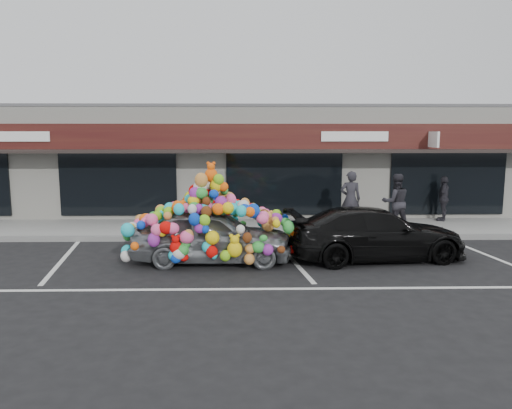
{
  "coord_description": "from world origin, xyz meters",
  "views": [
    {
      "loc": [
        1.58,
        -12.56,
        3.35
      ],
      "look_at": [
        1.89,
        1.4,
        1.28
      ],
      "focal_mm": 35.0,
      "sensor_mm": 36.0,
      "label": 1
    }
  ],
  "objects_px": {
    "toy_car": "(212,229)",
    "pedestrian_c": "(444,198)",
    "pedestrian_a": "(350,199)",
    "pedestrian_b": "(396,202)",
    "black_sedan": "(376,234)"
  },
  "relations": [
    {
      "from": "toy_car",
      "to": "pedestrian_a",
      "type": "bearing_deg",
      "value": -46.91
    },
    {
      "from": "black_sedan",
      "to": "pedestrian_b",
      "type": "xyz_separation_m",
      "value": [
        1.44,
        3.07,
        0.39
      ]
    },
    {
      "from": "toy_car",
      "to": "pedestrian_c",
      "type": "bearing_deg",
      "value": -56.9
    },
    {
      "from": "toy_car",
      "to": "black_sedan",
      "type": "height_order",
      "value": "toy_car"
    },
    {
      "from": "pedestrian_b",
      "to": "pedestrian_c",
      "type": "height_order",
      "value": "pedestrian_b"
    },
    {
      "from": "pedestrian_b",
      "to": "pedestrian_c",
      "type": "bearing_deg",
      "value": -145.44
    },
    {
      "from": "toy_car",
      "to": "pedestrian_c",
      "type": "height_order",
      "value": "toy_car"
    },
    {
      "from": "pedestrian_a",
      "to": "pedestrian_c",
      "type": "bearing_deg",
      "value": -159.03
    },
    {
      "from": "black_sedan",
      "to": "pedestrian_c",
      "type": "distance_m",
      "value": 6.02
    },
    {
      "from": "black_sedan",
      "to": "pedestrian_a",
      "type": "relative_size",
      "value": 2.5
    },
    {
      "from": "black_sedan",
      "to": "pedestrian_c",
      "type": "bearing_deg",
      "value": -44.64
    },
    {
      "from": "toy_car",
      "to": "pedestrian_b",
      "type": "distance_m",
      "value": 6.59
    },
    {
      "from": "toy_car",
      "to": "pedestrian_c",
      "type": "distance_m",
      "value": 9.38
    },
    {
      "from": "black_sedan",
      "to": "pedestrian_c",
      "type": "relative_size",
      "value": 2.91
    },
    {
      "from": "pedestrian_a",
      "to": "pedestrian_b",
      "type": "xyz_separation_m",
      "value": [
        1.33,
        -0.66,
        -0.02
      ]
    }
  ]
}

